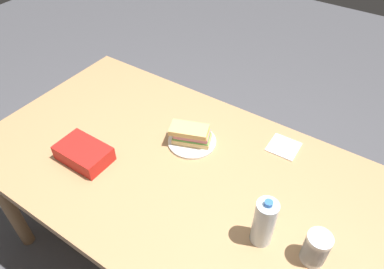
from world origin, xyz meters
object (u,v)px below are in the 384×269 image
(paper_plate, at_px, (192,141))
(sandwich, at_px, (191,134))
(water_bottle_tall, at_px, (264,222))
(plastic_cup_stack, at_px, (316,248))
(chip_bag, at_px, (84,153))
(dining_table, at_px, (176,179))

(paper_plate, xyz_separation_m, sandwich, (0.00, 0.00, 0.05))
(water_bottle_tall, height_order, plastic_cup_stack, water_bottle_tall)
(chip_bag, distance_m, water_bottle_tall, 0.82)
(dining_table, distance_m, plastic_cup_stack, 0.66)
(paper_plate, distance_m, plastic_cup_stack, 0.70)
(dining_table, height_order, plastic_cup_stack, plastic_cup_stack)
(chip_bag, height_order, plastic_cup_stack, plastic_cup_stack)
(chip_bag, bearing_deg, plastic_cup_stack, 6.09)
(paper_plate, distance_m, chip_bag, 0.48)
(dining_table, relative_size, water_bottle_tall, 8.19)
(sandwich, xyz_separation_m, plastic_cup_stack, (-0.66, 0.24, 0.01))
(paper_plate, height_order, water_bottle_tall, water_bottle_tall)
(dining_table, height_order, water_bottle_tall, water_bottle_tall)
(paper_plate, distance_m, sandwich, 0.05)
(sandwich, height_order, plastic_cup_stack, plastic_cup_stack)
(plastic_cup_stack, bearing_deg, sandwich, -19.95)
(dining_table, xyz_separation_m, paper_plate, (0.02, -0.16, 0.09))
(sandwich, bearing_deg, plastic_cup_stack, 160.05)
(dining_table, bearing_deg, water_bottle_tall, 165.99)
(sandwich, bearing_deg, chip_bag, 46.33)
(paper_plate, relative_size, plastic_cup_stack, 1.69)
(dining_table, bearing_deg, paper_plate, -81.77)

